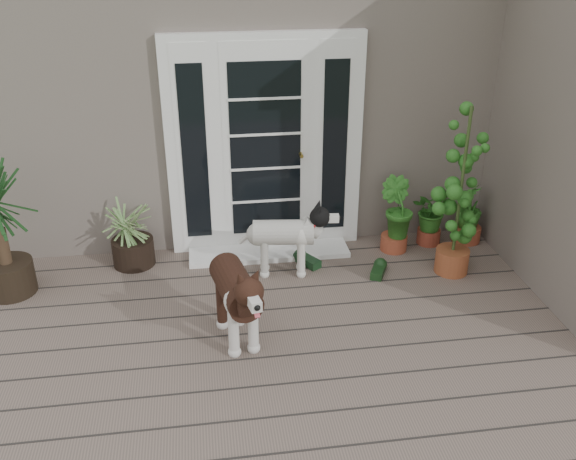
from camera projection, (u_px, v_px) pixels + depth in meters
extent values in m
cube|color=#6B5B4C|center=(328.00, 386.00, 4.68)|extent=(6.20, 4.60, 0.12)
cube|color=#665E54|center=(262.00, 65.00, 7.79)|extent=(7.40, 4.00, 3.10)
cube|color=white|center=(265.00, 146.00, 6.10)|extent=(1.90, 0.14, 2.15)
cube|color=white|center=(269.00, 252.00, 6.39)|extent=(1.60, 0.40, 0.05)
imported|color=#1C5819|center=(430.00, 221.00, 6.51)|extent=(0.57, 0.57, 0.51)
imported|color=#295B1A|center=(395.00, 225.00, 6.37)|extent=(0.53, 0.53, 0.56)
imported|color=#1C5D1A|center=(468.00, 220.00, 6.57)|extent=(0.41, 0.41, 0.48)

